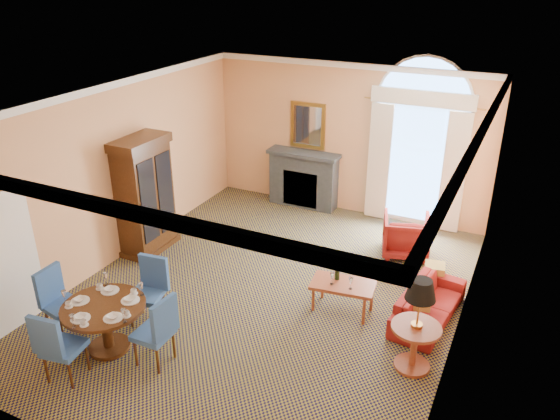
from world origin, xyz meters
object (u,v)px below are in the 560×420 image
at_px(dining_table, 105,316).
at_px(armchair, 406,235).
at_px(sofa, 429,304).
at_px(armoire, 145,197).
at_px(coffee_table, 343,285).
at_px(side_table, 418,314).

height_order(dining_table, armchair, dining_table).
bearing_deg(sofa, armchair, 31.08).
relative_size(armoire, coffee_table, 2.11).
distance_m(armchair, side_table, 3.23).
bearing_deg(sofa, side_table, -170.69).
relative_size(armoire, dining_table, 1.91).
xyz_separation_m(armchair, side_table, (0.88, -3.07, 0.47)).
bearing_deg(dining_table, armchair, 56.04).
bearing_deg(coffee_table, side_table, -39.88).
height_order(coffee_table, side_table, side_table).
bearing_deg(armoire, side_table, -12.39).
distance_m(armoire, dining_table, 3.03).
xyz_separation_m(armoire, dining_table, (1.37, -2.66, -0.51)).
relative_size(coffee_table, side_table, 0.78).
bearing_deg(armoire, dining_table, -62.79).
distance_m(armoire, sofa, 5.33).
distance_m(armoire, side_table, 5.45).
xyz_separation_m(armoire, side_table, (5.32, -1.17, -0.20)).
bearing_deg(side_table, dining_table, -159.33).
distance_m(armoire, coffee_table, 4.06).
bearing_deg(side_table, sofa, 92.35).
bearing_deg(coffee_table, armoire, 167.63).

